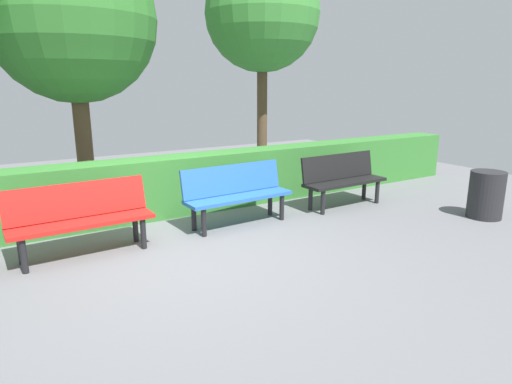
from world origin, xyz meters
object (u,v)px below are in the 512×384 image
at_px(bench_black, 342,177).
at_px(trash_bin, 486,195).
at_px(tree_mid, 72,20).
at_px(bench_red, 81,216).
at_px(tree_near, 262,14).
at_px(bench_blue, 237,192).

bearing_deg(bench_black, trash_bin, 128.98).
height_order(tree_mid, trash_bin, tree_mid).
bearing_deg(bench_red, bench_black, 178.00).
height_order(bench_red, tree_mid, tree_mid).
bearing_deg(tree_near, bench_blue, 51.20).
relative_size(bench_red, tree_near, 0.36).
distance_m(bench_black, tree_near, 3.83).
bearing_deg(trash_bin, tree_near, -71.70).
relative_size(bench_red, tree_mid, 0.38).
bearing_deg(trash_bin, bench_red, -16.59).
height_order(bench_blue, tree_near, tree_near).
height_order(tree_near, trash_bin, tree_near).
relative_size(bench_black, bench_red, 0.93).
distance_m(bench_black, bench_red, 4.12).
xyz_separation_m(tree_near, trash_bin, (-1.39, 4.20, -2.98)).
xyz_separation_m(bench_blue, bench_red, (2.14, 0.06, 0.00)).
distance_m(bench_red, trash_bin, 5.77).
xyz_separation_m(bench_blue, trash_bin, (-3.39, 1.71, -0.12)).
distance_m(bench_red, tree_mid, 3.66).
xyz_separation_m(bench_black, tree_near, (-0.02, -2.55, 2.86)).
relative_size(bench_blue, tree_near, 0.36).
bearing_deg(bench_red, tree_mid, -104.36).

